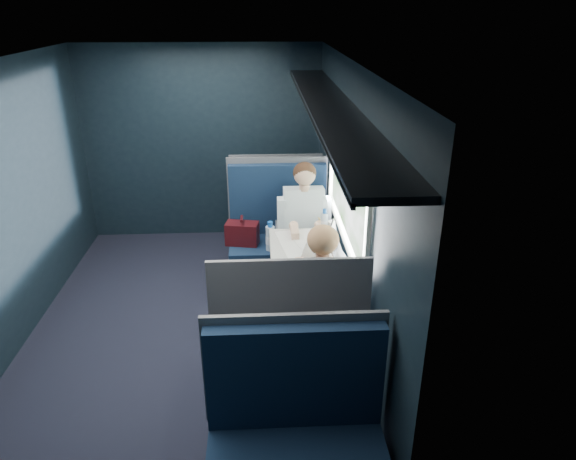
{
  "coord_description": "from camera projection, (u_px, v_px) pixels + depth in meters",
  "views": [
    {
      "loc": [
        0.69,
        -3.93,
        2.71
      ],
      "look_at": [
        0.9,
        0.0,
        0.95
      ],
      "focal_mm": 32.0,
      "sensor_mm": 36.0,
      "label": 1
    }
  ],
  "objects": [
    {
      "name": "bottle_small",
      "position": [
        324.0,
        222.0,
        4.76
      ],
      "size": [
        0.07,
        0.07,
        0.22
      ],
      "color": "silver",
      "rests_on": "table"
    },
    {
      "name": "seat_bay_far",
      "position": [
        288.0,
        346.0,
        3.73
      ],
      "size": [
        1.04,
        0.62,
        1.26
      ],
      "color": "#0B1A33",
      "rests_on": "ground"
    },
    {
      "name": "table",
      "position": [
        303.0,
        260.0,
        4.44
      ],
      "size": [
        0.62,
        1.0,
        0.74
      ],
      "color": "#54565E",
      "rests_on": "ground"
    },
    {
      "name": "woman",
      "position": [
        320.0,
        296.0,
        3.77
      ],
      "size": [
        0.53,
        0.56,
        1.32
      ],
      "color": "black",
      "rests_on": "ground"
    },
    {
      "name": "papers",
      "position": [
        310.0,
        246.0,
        4.51
      ],
      "size": [
        0.6,
        0.78,
        0.01
      ],
      "primitive_type": "cube",
      "rotation": [
        0.0,
        0.0,
        0.17
      ],
      "color": "white",
      "rests_on": "table"
    },
    {
      "name": "room_shell",
      "position": [
        177.0,
        172.0,
        4.05
      ],
      "size": [
        3.0,
        4.4,
        2.4
      ],
      "color": "black",
      "rests_on": "ground"
    },
    {
      "name": "seat_bay_near",
      "position": [
        277.0,
        242.0,
        5.32
      ],
      "size": [
        1.07,
        0.62,
        1.26
      ],
      "color": "#0B1A33",
      "rests_on": "ground"
    },
    {
      "name": "cup",
      "position": [
        331.0,
        226.0,
        4.8
      ],
      "size": [
        0.07,
        0.07,
        0.09
      ],
      "primitive_type": "cylinder",
      "color": "white",
      "rests_on": "table"
    },
    {
      "name": "man",
      "position": [
        304.0,
        222.0,
        5.05
      ],
      "size": [
        0.53,
        0.56,
        1.32
      ],
      "color": "black",
      "rests_on": "ground"
    },
    {
      "name": "laptop",
      "position": [
        325.0,
        247.0,
        4.33
      ],
      "size": [
        0.35,
        0.41,
        0.27
      ],
      "color": "silver",
      "rests_on": "table"
    },
    {
      "name": "ground",
      "position": [
        189.0,
        328.0,
        4.66
      ],
      "size": [
        2.8,
        4.2,
        0.01
      ],
      "primitive_type": "cube",
      "color": "black"
    },
    {
      "name": "seat_row_front",
      "position": [
        276.0,
        210.0,
        6.17
      ],
      "size": [
        1.04,
        0.51,
        1.16
      ],
      "color": "#0B1A33",
      "rests_on": "ground"
    },
    {
      "name": "seat_row_back",
      "position": [
        296.0,
        447.0,
        2.89
      ],
      "size": [
        1.04,
        0.51,
        1.16
      ],
      "color": "#0B1A33",
      "rests_on": "ground"
    }
  ]
}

